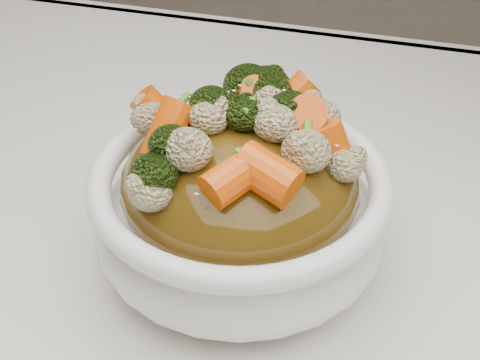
% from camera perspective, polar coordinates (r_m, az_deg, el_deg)
% --- Properties ---
extents(tablecloth, '(1.20, 0.80, 0.04)m').
position_cam_1_polar(tablecloth, '(0.49, -0.24, -9.23)').
color(tablecloth, silver).
rests_on(tablecloth, dining_table).
extents(bowl, '(0.23, 0.23, 0.08)m').
position_cam_1_polar(bowl, '(0.46, 0.00, -2.97)').
color(bowl, white).
rests_on(bowl, tablecloth).
extents(sauce_base, '(0.18, 0.18, 0.09)m').
position_cam_1_polar(sauce_base, '(0.44, 0.00, -0.28)').
color(sauce_base, '#4D350D').
rests_on(sauce_base, bowl).
extents(carrots, '(0.18, 0.18, 0.05)m').
position_cam_1_polar(carrots, '(0.41, 0.00, 6.09)').
color(carrots, '#E75507').
rests_on(carrots, sauce_base).
extents(broccoli, '(0.18, 0.18, 0.04)m').
position_cam_1_polar(broccoli, '(0.41, 0.00, 5.98)').
color(broccoli, black).
rests_on(broccoli, sauce_base).
extents(cauliflower, '(0.18, 0.18, 0.03)m').
position_cam_1_polar(cauliflower, '(0.41, 0.00, 5.76)').
color(cauliflower, beige).
rests_on(cauliflower, sauce_base).
extents(scallions, '(0.14, 0.14, 0.02)m').
position_cam_1_polar(scallions, '(0.41, 0.00, 6.20)').
color(scallions, '#40851E').
rests_on(scallions, sauce_base).
extents(sesame_seeds, '(0.16, 0.16, 0.01)m').
position_cam_1_polar(sesame_seeds, '(0.41, 0.00, 6.20)').
color(sesame_seeds, beige).
rests_on(sesame_seeds, sauce_base).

